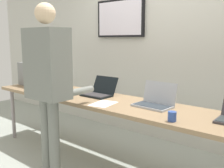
# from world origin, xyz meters

# --- Properties ---
(ground) EXTENTS (8.00, 8.00, 0.04)m
(ground) POSITION_xyz_m (0.00, 0.00, -0.02)
(ground) COLOR #9DA49A
(back_wall) EXTENTS (8.00, 0.11, 2.56)m
(back_wall) POSITION_xyz_m (-0.02, 1.13, 1.29)
(back_wall) COLOR beige
(back_wall) RESTS_ON ground
(workbench) EXTENTS (3.34, 0.70, 0.77)m
(workbench) POSITION_xyz_m (0.00, 0.00, 0.73)
(workbench) COLOR #907351
(workbench) RESTS_ON ground
(equipment_box) EXTENTS (0.43, 0.39, 0.34)m
(equipment_box) POSITION_xyz_m (-1.40, 0.08, 0.94)
(equipment_box) COLOR slate
(equipment_box) RESTS_ON workbench
(laptop_station_0) EXTENTS (0.36, 0.34, 0.28)m
(laptop_station_0) POSITION_xyz_m (-0.94, 0.12, 0.84)
(laptop_station_0) COLOR #B0B6B6
(laptop_station_0) RESTS_ON workbench
(laptop_station_1) EXTENTS (0.35, 0.33, 0.22)m
(laptop_station_1) POSITION_xyz_m (-0.16, 0.11, 0.83)
(laptop_station_1) COLOR black
(laptop_station_1) RESTS_ON workbench
(laptop_station_2) EXTENTS (0.39, 0.29, 0.24)m
(laptop_station_2) POSITION_xyz_m (0.62, 0.09, 0.83)
(laptop_station_2) COLOR #ACB1BC
(laptop_station_2) RESTS_ON workbench
(person) EXTENTS (0.45, 0.59, 1.79)m
(person) POSITION_xyz_m (-0.17, -0.62, 1.09)
(person) COLOR slate
(person) RESTS_ON ground
(coffee_mug) EXTENTS (0.07, 0.07, 0.08)m
(coffee_mug) POSITION_xyz_m (0.99, -0.25, 0.82)
(coffee_mug) COLOR #2F4DA0
(coffee_mug) RESTS_ON workbench
(paper_sheet) EXTENTS (0.26, 0.33, 0.00)m
(paper_sheet) POSITION_xyz_m (0.15, -0.17, 0.78)
(paper_sheet) COLOR white
(paper_sheet) RESTS_ON workbench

